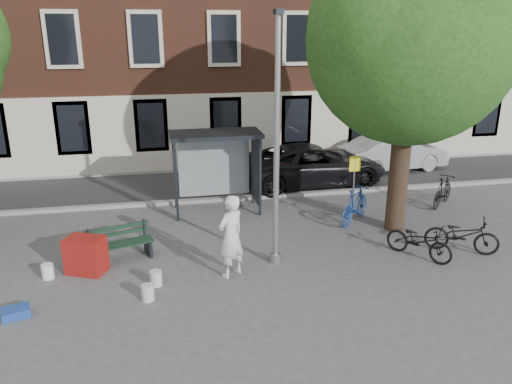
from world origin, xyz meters
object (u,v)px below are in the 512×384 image
at_px(lamppost, 277,157).
at_px(bus_shelter, 228,153).
at_px(red_stand, 86,255).
at_px(painter, 231,236).
at_px(notice_sign, 354,174).
at_px(bike_d, 443,191).
at_px(bike_c, 419,241).
at_px(bike_b, 355,205).
at_px(car_dark, 313,165).
at_px(car_silver, 393,153).
at_px(bench, 120,245).
at_px(bike_a, 462,235).

xyz_separation_m(lamppost, bus_shelter, (-0.61, 4.11, -0.87)).
bearing_deg(bus_shelter, red_stand, -137.40).
distance_m(painter, notice_sign, 5.09).
distance_m(painter, bike_d, 8.50).
bearing_deg(bike_c, bike_b, 67.42).
distance_m(lamppost, bike_d, 7.55).
distance_m(car_dark, red_stand, 9.61).
distance_m(lamppost, painter, 2.18).
height_order(bus_shelter, car_silver, bus_shelter).
bearing_deg(bike_b, lamppost, 81.95).
relative_size(bike_b, car_silver, 0.41).
bearing_deg(bike_d, bench, 60.27).
distance_m(bike_d, red_stand, 11.48).
bearing_deg(bike_a, red_stand, 114.97).
distance_m(bike_c, car_dark, 6.77).
xyz_separation_m(bike_b, bike_d, (3.46, 0.83, -0.04)).
relative_size(lamppost, bike_a, 3.25).
bearing_deg(car_silver, bike_c, 150.85).
bearing_deg(notice_sign, car_dark, 89.46).
bearing_deg(car_silver, painter, 127.08).
distance_m(bus_shelter, notice_sign, 4.03).
xyz_separation_m(car_dark, car_silver, (3.91, 1.25, -0.03)).
xyz_separation_m(bike_d, car_dark, (-3.57, 3.18, 0.26)).
bearing_deg(bus_shelter, bike_d, -8.14).
height_order(painter, notice_sign, notice_sign).
bearing_deg(painter, bike_c, 144.92).
distance_m(bike_b, bike_c, 2.80).
xyz_separation_m(bike_c, car_silver, (3.13, 7.97, 0.27)).
bearing_deg(bike_a, car_silver, 16.17).
xyz_separation_m(car_silver, red_stand, (-11.50, -7.14, -0.29)).
relative_size(bus_shelter, car_dark, 0.51).
relative_size(bench, bike_b, 0.96).
height_order(bench, notice_sign, notice_sign).
height_order(bench, bike_a, bike_a).
distance_m(bike_a, car_dark, 6.94).
relative_size(car_dark, car_silver, 1.24).
xyz_separation_m(bench, bike_a, (8.89, -1.28, 0.10)).
distance_m(bike_c, notice_sign, 3.09).
xyz_separation_m(bus_shelter, bench, (-3.28, -3.18, -1.52)).
bearing_deg(car_silver, bike_d, 167.83).
bearing_deg(bench, car_silver, 13.47).
height_order(bike_b, bike_c, bike_b).
distance_m(lamppost, bike_b, 4.40).
bearing_deg(bike_c, notice_sign, 67.81).
xyz_separation_m(painter, red_stand, (-3.45, 0.86, -0.57)).
bearing_deg(lamppost, bus_shelter, 98.43).
height_order(bench, bike_c, bike_c).
relative_size(bike_c, notice_sign, 0.87).
bearing_deg(bike_d, lamppost, 73.94).
bearing_deg(bike_a, notice_sign, 65.74).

